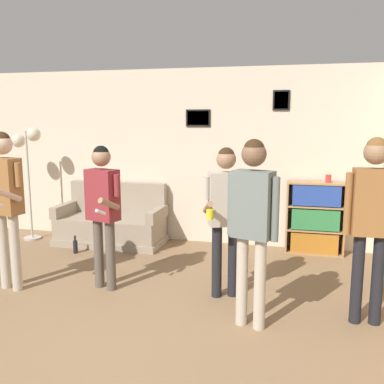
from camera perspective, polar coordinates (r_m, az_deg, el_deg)
ground_plane at (r=3.79m, az=-18.24°, el=-21.60°), size 20.00×20.00×0.00m
wall_back at (r=6.77m, az=-1.70°, el=4.74°), size 8.36×0.08×2.70m
couch at (r=6.89m, az=-10.62°, el=-4.19°), size 1.67×0.80×0.93m
bookshelf at (r=6.44m, az=16.09°, el=-3.37°), size 0.82×0.30×1.05m
floor_lamp at (r=7.27m, az=-21.16°, el=5.17°), size 0.50×0.28×1.81m
person_player_foreground_left at (r=5.20m, az=-23.66°, el=-0.11°), size 0.49×0.54×1.80m
person_player_foreground_center at (r=4.90m, az=-11.83°, el=-1.39°), size 0.48×0.54×1.65m
person_watcher_holding_cup at (r=4.59m, az=4.50°, el=-2.00°), size 0.47×0.52×1.65m
person_spectator_near_bookshelf at (r=3.92m, az=8.07°, el=-2.81°), size 0.48×0.30×1.77m
person_spectator_far_right at (r=4.27m, az=22.90°, el=-2.30°), size 0.50×0.23×1.78m
bottle_on_floor at (r=6.52m, az=-15.29°, el=-7.00°), size 0.07×0.07×0.26m
drinking_cup at (r=6.35m, az=17.71°, el=1.71°), size 0.08×0.08×0.11m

